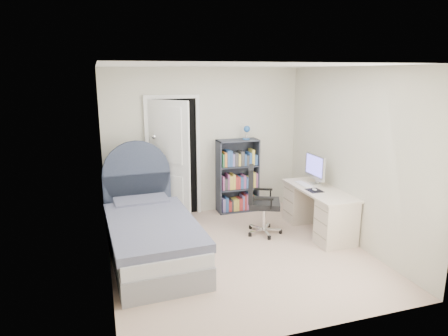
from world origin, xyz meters
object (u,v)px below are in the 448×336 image
object	(u,v)px
office_chair	(259,197)
floor_lamp	(153,186)
desk	(318,208)
bookcase	(238,179)
bed	(150,232)
nightstand	(127,200)

from	to	relation	value
office_chair	floor_lamp	bearing A→B (deg)	145.55
desk	bookcase	bearing A→B (deg)	123.60
bed	bookcase	xyz separation A→B (m)	(1.72, 1.30, 0.27)
bed	nightstand	size ratio (longest dim) A/B	3.80
floor_lamp	office_chair	bearing A→B (deg)	-34.45
bookcase	office_chair	xyz separation A→B (m)	(-0.04, -1.06, -0.02)
office_chair	desk	bearing A→B (deg)	-14.18
bed	desk	size ratio (longest dim) A/B	1.64
desk	floor_lamp	bearing A→B (deg)	152.47
nightstand	floor_lamp	xyz separation A→B (m)	(0.42, -0.01, 0.20)
nightstand	desk	bearing A→B (deg)	-24.06
bookcase	office_chair	bearing A→B (deg)	-92.15
floor_lamp	bookcase	bearing A→B (deg)	2.32
floor_lamp	desk	bearing A→B (deg)	-27.53
nightstand	desk	size ratio (longest dim) A/B	0.43
nightstand	floor_lamp	world-z (taller)	floor_lamp
nightstand	bookcase	distance (m)	1.93
bed	bookcase	world-z (taller)	bookcase
bed	floor_lamp	distance (m)	1.29
bed	bookcase	distance (m)	2.17
desk	bed	bearing A→B (deg)	-179.73
nightstand	bookcase	world-z (taller)	bookcase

